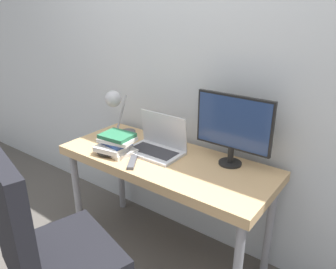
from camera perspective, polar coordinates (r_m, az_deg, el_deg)
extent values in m
cube|color=silver|center=(2.21, 5.11, 12.16)|extent=(8.00, 0.05, 2.60)
cube|color=tan|center=(2.11, -0.53, -4.79)|extent=(1.41, 0.58, 0.06)
cylinder|color=gray|center=(2.56, -15.51, -10.13)|extent=(0.05, 0.05, 0.69)
cylinder|color=gray|center=(2.82, -8.22, -6.37)|extent=(0.05, 0.05, 0.69)
cylinder|color=gray|center=(2.23, 17.18, -15.61)|extent=(0.05, 0.05, 0.69)
cube|color=silver|center=(2.15, -2.47, -3.09)|extent=(0.37, 0.23, 0.02)
cube|color=#2D2D33|center=(2.15, -2.47, -2.85)|extent=(0.31, 0.14, 0.00)
cube|color=silver|center=(2.18, -0.80, 0.80)|extent=(0.37, 0.03, 0.23)
cube|color=black|center=(2.17, -0.83, 0.78)|extent=(0.33, 0.02, 0.20)
cylinder|color=black|center=(2.05, 10.75, -4.90)|extent=(0.14, 0.14, 0.01)
cylinder|color=black|center=(2.02, 10.86, -3.42)|extent=(0.04, 0.04, 0.10)
cube|color=black|center=(1.95, 11.35, 2.07)|extent=(0.48, 0.02, 0.33)
cube|color=navy|center=(1.94, 11.19, 1.97)|extent=(0.45, 0.00, 0.30)
cylinder|color=#4C4C51|center=(2.50, -6.98, 0.45)|extent=(0.11, 0.11, 0.02)
cylinder|color=#99999E|center=(2.41, -8.21, 3.28)|extent=(0.02, 0.15, 0.29)
sphere|color=#B2B2B7|center=(2.32, -9.53, 6.15)|extent=(0.11, 0.11, 0.11)
cube|color=black|center=(1.80, -17.47, -19.95)|extent=(0.64, 0.59, 0.09)
cube|color=black|center=(1.57, -25.82, -12.99)|extent=(0.51, 0.20, 0.57)
cube|color=silver|center=(2.19, -8.72, -2.72)|extent=(0.25, 0.20, 0.03)
cube|color=silver|center=(2.16, -9.54, -2.15)|extent=(0.22, 0.21, 0.03)
cube|color=#334C8C|center=(2.16, -9.12, -1.32)|extent=(0.21, 0.15, 0.03)
cube|color=silver|center=(2.14, -8.82, -0.86)|extent=(0.25, 0.19, 0.02)
cube|color=#286B47|center=(2.14, -8.86, -0.21)|extent=(0.21, 0.18, 0.02)
cube|color=#4C4C51|center=(2.02, -6.25, -4.86)|extent=(0.13, 0.16, 0.02)
ellipsoid|color=black|center=(2.16, -10.77, -3.02)|extent=(0.14, 0.10, 0.04)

